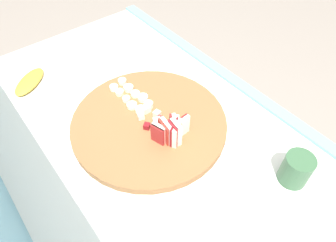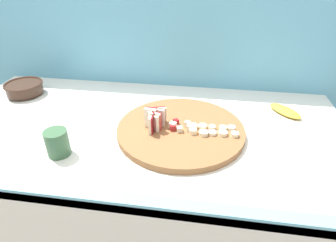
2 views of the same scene
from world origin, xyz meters
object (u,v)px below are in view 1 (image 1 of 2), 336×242
(apple_wedge_fan, at_px, (172,131))
(banana_peel, at_px, (29,82))
(apple_dice_pile, at_px, (152,117))
(cutting_board, at_px, (149,123))
(banana_slice_rows, at_px, (132,96))
(small_jar, at_px, (296,169))

(apple_wedge_fan, height_order, banana_peel, apple_wedge_fan)
(apple_wedge_fan, relative_size, apple_dice_pile, 1.17)
(cutting_board, height_order, banana_peel, cutting_board)
(apple_wedge_fan, height_order, apple_dice_pile, apple_wedge_fan)
(apple_dice_pile, height_order, banana_slice_rows, apple_dice_pile)
(apple_wedge_fan, bearing_deg, banana_peel, 23.51)
(apple_dice_pile, xyz_separation_m, banana_slice_rows, (0.10, -0.00, -0.00))
(cutting_board, xyz_separation_m, apple_dice_pile, (-0.00, -0.01, 0.02))
(apple_dice_pile, bearing_deg, banana_peel, 27.86)
(banana_slice_rows, bearing_deg, banana_peel, 36.76)
(banana_slice_rows, height_order, banana_peel, banana_slice_rows)
(apple_dice_pile, height_order, banana_peel, apple_dice_pile)
(apple_wedge_fan, distance_m, banana_peel, 0.50)
(cutting_board, bearing_deg, apple_wedge_fan, -173.05)
(banana_peel, bearing_deg, cutting_board, -153.07)
(apple_wedge_fan, xyz_separation_m, banana_slice_rows, (0.19, -0.00, -0.02))
(banana_slice_rows, relative_size, banana_peel, 1.18)
(apple_dice_pile, distance_m, banana_peel, 0.42)
(banana_slice_rows, distance_m, banana_peel, 0.34)
(banana_slice_rows, distance_m, small_jar, 0.47)
(banana_slice_rows, bearing_deg, apple_wedge_fan, 178.99)
(cutting_board, relative_size, apple_dice_pile, 5.21)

